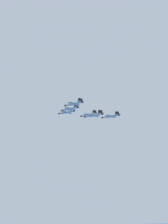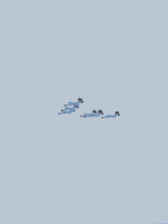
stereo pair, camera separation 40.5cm
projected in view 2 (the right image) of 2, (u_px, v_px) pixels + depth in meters
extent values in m
ellipsoid|color=#9EA3A8|center=(66.00, 112.00, 274.20)|extent=(13.69, 10.93, 2.00)
cone|color=black|center=(58.00, 114.00, 279.36)|extent=(2.63, 2.56, 1.70)
ellipsoid|color=#334751|center=(63.00, 112.00, 276.42)|extent=(3.04, 2.80, 1.17)
cube|color=#9EA3A8|center=(67.00, 112.00, 273.71)|extent=(9.51, 11.05, 0.20)
cube|color=black|center=(63.00, 111.00, 269.88)|extent=(3.04, 2.54, 0.24)
cube|color=black|center=(71.00, 113.00, 277.56)|extent=(3.04, 2.54, 0.24)
cube|color=#9EA3A8|center=(73.00, 111.00, 270.30)|extent=(5.16, 5.75, 0.20)
cube|color=black|center=(72.00, 109.00, 270.07)|extent=(1.94, 1.55, 2.89)
cube|color=black|center=(73.00, 110.00, 271.61)|extent=(1.94, 1.55, 2.89)
cylinder|color=black|center=(74.00, 111.00, 269.29)|extent=(1.73, 1.79, 1.40)
ellipsoid|color=#9EA3A8|center=(70.00, 109.00, 256.62)|extent=(13.45, 10.66, 1.96)
cone|color=black|center=(61.00, 110.00, 261.72)|extent=(2.57, 2.51, 1.67)
ellipsoid|color=#334751|center=(66.00, 108.00, 258.81)|extent=(2.98, 2.74, 1.15)
cube|color=#9EA3A8|center=(71.00, 109.00, 256.14)|extent=(9.30, 10.85, 0.20)
cube|color=black|center=(66.00, 107.00, 252.40)|extent=(2.98, 2.48, 0.24)
cube|color=black|center=(75.00, 110.00, 259.90)|extent=(2.98, 2.48, 0.24)
cube|color=#9EA3A8|center=(76.00, 107.00, 252.78)|extent=(5.04, 5.64, 0.20)
cube|color=black|center=(75.00, 105.00, 252.56)|extent=(1.91, 1.51, 2.84)
cube|color=black|center=(77.00, 106.00, 254.06)|extent=(1.91, 1.51, 2.84)
cylinder|color=black|center=(78.00, 107.00, 251.79)|extent=(1.69, 1.75, 1.37)
ellipsoid|color=#9EA3A8|center=(89.00, 115.00, 274.24)|extent=(13.57, 10.38, 1.96)
cone|color=black|center=(81.00, 116.00, 279.47)|extent=(2.56, 2.49, 1.66)
ellipsoid|color=#334751|center=(85.00, 115.00, 276.48)|extent=(2.98, 2.71, 1.14)
cube|color=#9EA3A8|center=(89.00, 115.00, 273.75)|extent=(9.12, 10.90, 0.20)
cube|color=black|center=(85.00, 114.00, 270.09)|extent=(3.00, 2.43, 0.23)
cube|color=black|center=(93.00, 116.00, 277.43)|extent=(3.00, 2.43, 0.23)
cube|color=#9EA3A8|center=(95.00, 114.00, 270.31)|extent=(4.97, 5.65, 0.20)
cube|color=black|center=(94.00, 112.00, 270.11)|extent=(1.93, 1.47, 2.83)
cube|color=black|center=(95.00, 112.00, 271.57)|extent=(1.93, 1.47, 2.83)
cylinder|color=black|center=(96.00, 113.00, 269.29)|extent=(1.68, 1.75, 1.37)
ellipsoid|color=#9EA3A8|center=(74.00, 104.00, 239.24)|extent=(13.49, 10.43, 1.95)
cone|color=black|center=(65.00, 106.00, 244.41)|extent=(2.55, 2.49, 1.66)
ellipsoid|color=#334751|center=(70.00, 104.00, 241.46)|extent=(2.97, 2.71, 1.14)
cube|color=#9EA3A8|center=(74.00, 104.00, 238.75)|extent=(9.14, 10.84, 0.20)
cube|color=black|center=(70.00, 102.00, 235.08)|extent=(2.98, 2.44, 0.23)
cube|color=black|center=(79.00, 105.00, 242.45)|extent=(2.98, 2.44, 0.23)
cube|color=#9EA3A8|center=(81.00, 102.00, 235.35)|extent=(4.97, 5.62, 0.20)
cube|color=black|center=(79.00, 100.00, 235.14)|extent=(1.92, 1.47, 2.82)
cube|color=black|center=(81.00, 101.00, 236.61)|extent=(1.92, 1.47, 2.82)
cylinder|color=black|center=(82.00, 102.00, 234.34)|extent=(1.68, 1.74, 1.37)
ellipsoid|color=#9EA3A8|center=(111.00, 116.00, 274.54)|extent=(13.69, 10.98, 2.01)
cone|color=black|center=(102.00, 118.00, 279.69)|extent=(2.63, 2.57, 1.71)
ellipsoid|color=#334751|center=(107.00, 116.00, 276.76)|extent=(3.04, 2.81, 1.17)
cube|color=#9EA3A8|center=(111.00, 116.00, 274.05)|extent=(9.55, 11.06, 0.20)
cube|color=black|center=(108.00, 115.00, 270.21)|extent=(3.04, 2.55, 0.24)
cube|color=black|center=(115.00, 117.00, 277.92)|extent=(3.04, 2.55, 0.24)
cube|color=#9EA3A8|center=(118.00, 115.00, 270.65)|extent=(5.18, 5.75, 0.20)
cube|color=black|center=(116.00, 113.00, 270.42)|extent=(1.94, 1.55, 2.90)
cube|color=black|center=(118.00, 114.00, 271.96)|extent=(1.94, 1.55, 2.90)
cylinder|color=black|center=(119.00, 115.00, 269.65)|extent=(1.74, 1.79, 1.41)
ellipsoid|color=#9EA3A8|center=(93.00, 115.00, 255.96)|extent=(13.93, 11.22, 2.05)
cone|color=black|center=(84.00, 117.00, 261.20)|extent=(2.68, 2.62, 1.74)
ellipsoid|color=#334751|center=(90.00, 115.00, 258.22)|extent=(3.10, 2.87, 1.19)
cube|color=#9EA3A8|center=(94.00, 115.00, 255.46)|extent=(9.75, 11.26, 0.20)
cube|color=black|center=(90.00, 114.00, 251.54)|extent=(3.09, 2.61, 0.25)
cube|color=black|center=(98.00, 116.00, 259.41)|extent=(3.09, 2.61, 0.25)
cube|color=#9EA3A8|center=(101.00, 114.00, 252.01)|extent=(5.28, 5.86, 0.20)
cube|color=black|center=(100.00, 112.00, 251.78)|extent=(1.98, 1.59, 2.95)
cube|color=black|center=(101.00, 112.00, 253.35)|extent=(1.98, 1.59, 2.95)
cylinder|color=black|center=(103.00, 114.00, 250.99)|extent=(1.77, 1.83, 1.43)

